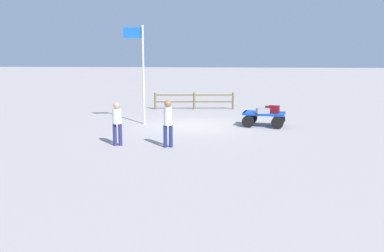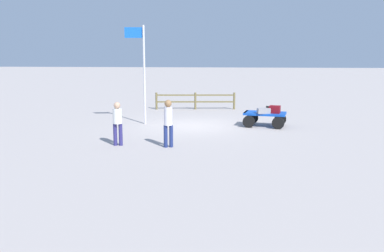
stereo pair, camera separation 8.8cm
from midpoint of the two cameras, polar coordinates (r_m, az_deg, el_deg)
name	(u,v)px [view 2 (the right image)]	position (r m, az deg, el deg)	size (l,w,h in m)	color
ground_plane	(194,126)	(20.09, 0.35, 0.03)	(120.00, 120.00, 0.00)	#AA9F9A
luggage_cart	(264,116)	(20.16, 9.59, 1.26)	(2.06, 1.56, 0.65)	#1246B5
suitcase_maroon	(264,111)	(19.76, 9.50, 1.98)	(0.61, 0.41, 0.24)	gray
suitcase_dark	(272,110)	(20.04, 10.57, 2.13)	(0.54, 0.31, 0.29)	black
suitcase_tan	(275,109)	(19.97, 10.90, 2.15)	(0.57, 0.51, 0.33)	maroon
worker_lead	(117,120)	(16.12, -9.58, 0.74)	(0.36, 0.36, 1.61)	navy
worker_trailing	(168,120)	(15.62, -2.97, 0.79)	(0.36, 0.36, 1.73)	navy
flagpole	(142,67)	(20.43, -6.43, 7.72)	(0.92, 0.13, 4.57)	silver
wooden_fence	(195,100)	(25.38, 0.54, 3.49)	(4.64, 0.50, 0.98)	brown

